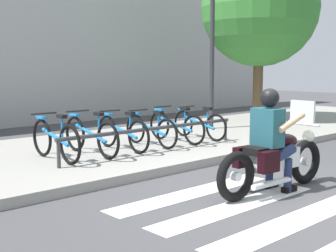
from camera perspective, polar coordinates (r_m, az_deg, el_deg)
name	(u,v)px	position (r m, az deg, el deg)	size (l,w,h in m)	color
ground_plane	(277,193)	(6.55, 13.50, -8.19)	(48.00, 48.00, 0.00)	#424244
sidewalk	(109,150)	(9.31, -7.38, -2.96)	(24.00, 4.40, 0.15)	gray
crosswalk_stripe_1	(294,221)	(5.44, 15.47, -11.42)	(2.80, 0.40, 0.01)	white
crosswalk_stripe_2	(238,206)	(5.88, 8.76, -9.81)	(2.80, 0.40, 0.01)	white
crosswalk_stripe_3	(193,193)	(6.39, 3.10, -8.34)	(2.80, 0.40, 0.01)	white
motorcycle	(274,159)	(6.52, 13.12, -4.03)	(2.17, 0.67, 1.25)	black
rider	(271,133)	(6.40, 12.77, -0.87)	(0.65, 0.56, 1.45)	#1E4C59
bicycle_0	(55,140)	(7.96, -13.91, -1.65)	(0.48, 1.64, 0.80)	black
bicycle_1	(91,135)	(8.32, -9.64, -1.17)	(0.48, 1.75, 0.80)	black
bicycle_2	(122,132)	(8.72, -5.75, -0.81)	(0.48, 1.63, 0.76)	black
bicycle_3	(150,130)	(9.16, -2.21, -0.47)	(0.48, 1.59, 0.73)	black
bicycle_4	(176,126)	(9.62, 1.00, -0.01)	(0.48, 1.70, 0.76)	black
bicycle_5	(199,124)	(10.12, 3.89, 0.26)	(0.48, 1.60, 0.72)	black
bike_rack	(155,130)	(8.50, -1.60, -0.50)	(4.13, 0.07, 0.49)	#333338
street_lamp	(212,36)	(11.83, 5.54, 11.16)	(0.28, 0.28, 4.14)	#2D2D33
tree_near_rack	(260,8)	(14.11, 11.39, 14.25)	(3.45, 3.45, 5.19)	brown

